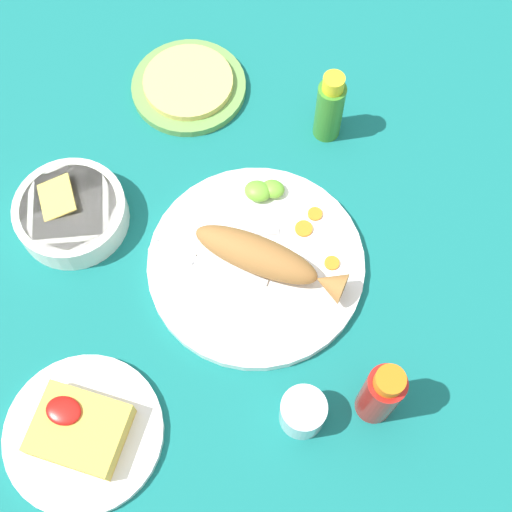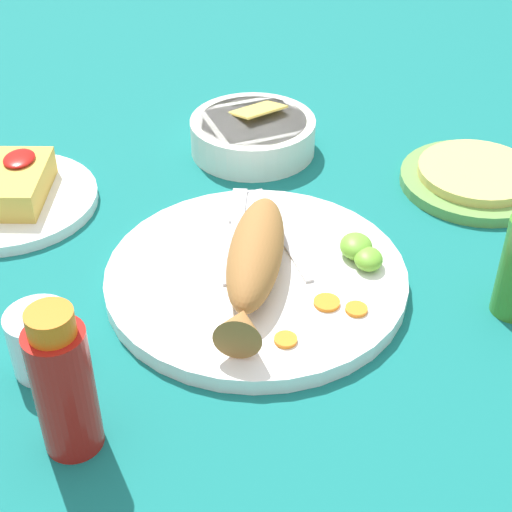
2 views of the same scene
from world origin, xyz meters
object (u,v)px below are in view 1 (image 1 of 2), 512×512
object	(u,v)px
fork_near	(200,261)
guacamole_bowl	(71,212)
main_plate	(256,264)
hot_sauce_bottle_red	(381,394)
side_plate_fries	(84,433)
fork_far	(209,234)
hot_sauce_bottle_green	(330,108)
salt_cup	(303,413)
tortilla_plate	(189,87)
fried_fish	(266,258)

from	to	relation	value
fork_near	guacamole_bowl	xyz separation A→B (m)	(0.21, -0.02, 0.01)
main_plate	hot_sauce_bottle_red	xyz separation A→B (m)	(-0.22, 0.15, 0.06)
side_plate_fries	hot_sauce_bottle_red	bearing A→B (deg)	-157.16
main_plate	fork_far	world-z (taller)	fork_far
fork_far	hot_sauce_bottle_red	bearing A→B (deg)	130.41
fork_near	hot_sauce_bottle_green	xyz separation A→B (m)	(-0.12, -0.29, 0.04)
fork_far	side_plate_fries	bearing A→B (deg)	59.21
main_plate	side_plate_fries	size ratio (longest dim) A/B	1.49
salt_cup	hot_sauce_bottle_green	bearing A→B (deg)	-79.25
fork_near	fork_far	size ratio (longest dim) A/B	1.03
guacamole_bowl	main_plate	bearing A→B (deg)	-178.28
salt_cup	tortilla_plate	bearing A→B (deg)	-55.20
fried_fish	hot_sauce_bottle_red	xyz separation A→B (m)	(-0.20, 0.15, 0.03)
guacamole_bowl	tortilla_plate	distance (m)	0.30
guacamole_bowl	fried_fish	bearing A→B (deg)	-178.70
tortilla_plate	hot_sauce_bottle_green	bearing A→B (deg)	176.93
side_plate_fries	main_plate	bearing A→B (deg)	-115.92
fork_far	side_plate_fries	xyz separation A→B (m)	(0.07, 0.33, -0.01)
fork_near	salt_cup	size ratio (longest dim) A/B	2.91
main_plate	tortilla_plate	xyz separation A→B (m)	(0.20, -0.28, -0.00)
hot_sauce_bottle_red	tortilla_plate	xyz separation A→B (m)	(0.42, -0.43, -0.06)
fried_fish	side_plate_fries	size ratio (longest dim) A/B	1.09
salt_cup	fork_near	bearing A→B (deg)	-40.02
fried_fish	fork_near	size ratio (longest dim) A/B	1.27
main_plate	hot_sauce_bottle_green	world-z (taller)	hot_sauce_bottle_green
main_plate	fork_far	distance (m)	0.08
fork_near	salt_cup	xyz separation A→B (m)	(-0.21, 0.17, 0.01)
salt_cup	tortilla_plate	size ratio (longest dim) A/B	0.33
fried_fish	fork_far	size ratio (longest dim) A/B	1.31
fork_near	fried_fish	bearing A→B (deg)	-163.87
hot_sauce_bottle_red	side_plate_fries	xyz separation A→B (m)	(0.37, 0.15, -0.06)
fork_near	tortilla_plate	world-z (taller)	fork_near
fried_fish	fork_near	world-z (taller)	fried_fish
hot_sauce_bottle_green	guacamole_bowl	size ratio (longest dim) A/B	0.81
hot_sauce_bottle_red	hot_sauce_bottle_green	size ratio (longest dim) A/B	1.07
guacamole_bowl	fork_far	bearing A→B (deg)	-171.56
salt_cup	side_plate_fries	distance (m)	0.30
side_plate_fries	tortilla_plate	xyz separation A→B (m)	(0.06, -0.58, 0.00)
hot_sauce_bottle_red	side_plate_fries	world-z (taller)	hot_sauce_bottle_red
guacamole_bowl	salt_cup	bearing A→B (deg)	155.65
fork_near	guacamole_bowl	bearing A→B (deg)	-1.99
hot_sauce_bottle_red	guacamole_bowl	size ratio (longest dim) A/B	0.87
hot_sauce_bottle_red	hot_sauce_bottle_green	world-z (taller)	hot_sauce_bottle_red
fork_near	tortilla_plate	size ratio (longest dim) A/B	0.97
main_plate	side_plate_fries	xyz separation A→B (m)	(0.15, 0.31, -0.00)
fork_far	salt_cup	bearing A→B (deg)	114.21
main_plate	fried_fish	distance (m)	0.04
fork_far	side_plate_fries	world-z (taller)	fork_far
hot_sauce_bottle_green	guacamole_bowl	bearing A→B (deg)	39.76
hot_sauce_bottle_green	salt_cup	size ratio (longest dim) A/B	2.15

